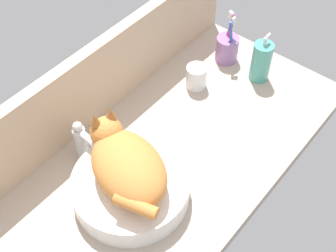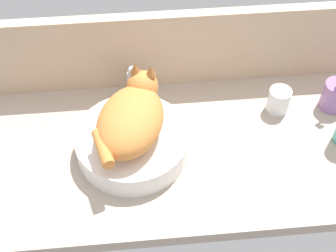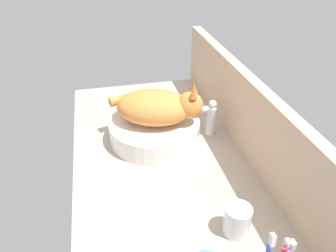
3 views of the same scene
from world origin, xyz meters
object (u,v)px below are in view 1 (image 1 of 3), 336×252
Objects in this scene: cat at (126,164)px; toothbrush_cup at (227,48)px; water_glass at (196,78)px; sink_basin at (131,188)px; faucet at (83,140)px; soap_dispenser at (261,61)px.

toothbrush_cup is (60.87, 10.45, -7.94)cm from cat.
toothbrush_cup reaches higher than water_glass.
faucet is (1.38, 18.96, 3.71)cm from sink_basin.
cat is 62.27cm from toothbrush_cup.
faucet is (1.00, 17.64, -5.65)cm from cat.
sink_basin is 9.46cm from cat.
toothbrush_cup is at bearing 9.75° from cat.
sink_basin is 3.94× the size of water_glass.
toothbrush_cup reaches higher than sink_basin.
water_glass is at bearing 139.95° from soap_dispenser.
sink_basin is at bearing -106.00° from cat.
sink_basin is at bearing -94.17° from faucet.
soap_dispenser is 0.92× the size of toothbrush_cup.
soap_dispenser is 21.52cm from water_glass.
cat is at bearing 177.07° from soap_dispenser.
cat is at bearing 74.00° from sink_basin.
toothbrush_cup is (59.86, -7.19, -2.29)cm from faucet.
sink_basin is at bearing -169.12° from toothbrush_cup.
sink_basin is 1.67× the size of toothbrush_cup.
cat reaches higher than toothbrush_cup.
faucet is 0.79× the size of soap_dispenser.
faucet is at bearing 170.66° from water_glass.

